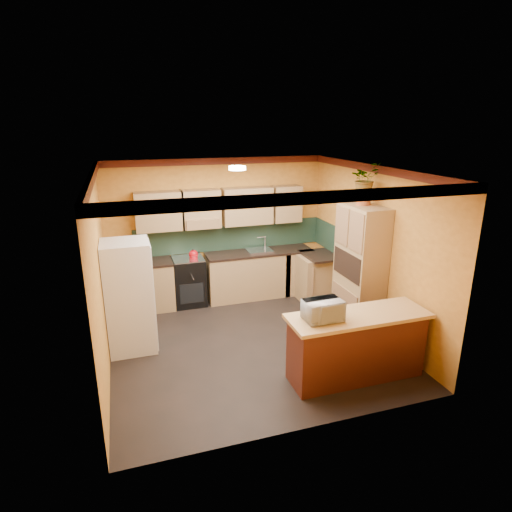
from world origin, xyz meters
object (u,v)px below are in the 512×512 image
Objects in this scene: fridge at (129,297)px; microwave at (323,310)px; base_cabinets_back at (221,278)px; breakfast_bar at (356,348)px; pantry at (360,269)px; stove at (189,281)px.

fridge is 2.90m from microwave.
breakfast_bar is at bearing -70.43° from base_cabinets_back.
fridge is at bearing 172.55° from pantry.
stove is at bearing 51.86° from fridge.
pantry reaches higher than microwave.
microwave is (2.32, -1.73, 0.21)m from fridge.
pantry reaches higher than stove.
pantry is at bearing 42.07° from microwave.
base_cabinets_back is 2.72m from pantry.
fridge is at bearing -140.89° from base_cabinets_back.
pantry is at bearing -36.90° from stove.
stove is at bearing 119.02° from breakfast_bar.
base_cabinets_back is 1.74× the size of pantry.
fridge is at bearing 140.74° from microwave.
microwave reaches higher than breakfast_bar.
stove is 0.54× the size of fridge.
stove is at bearing 108.69° from microwave.
breakfast_bar is (2.84, -1.73, -0.41)m from fridge.
base_cabinets_back is at bearing 109.57° from breakfast_bar.
stove is 1.90× the size of microwave.
fridge is at bearing 148.64° from breakfast_bar.
fridge reaches higher than breakfast_bar.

